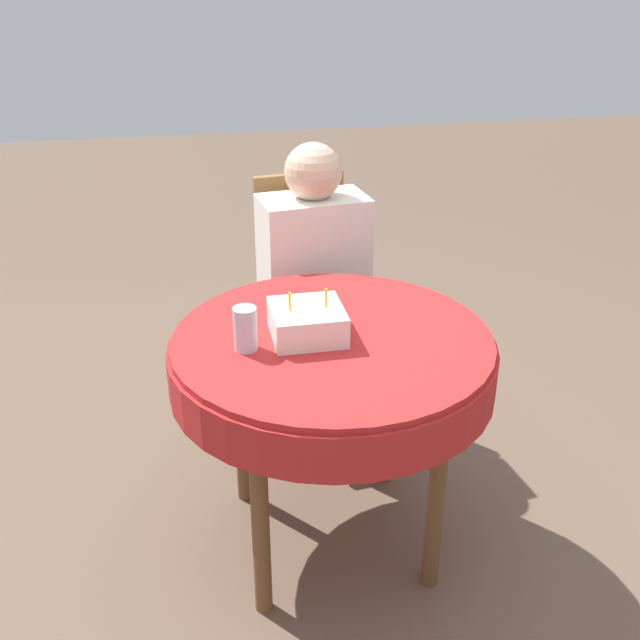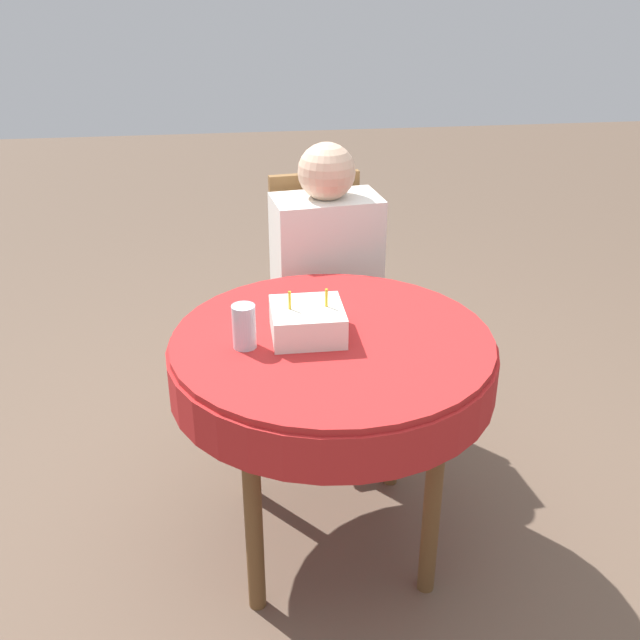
% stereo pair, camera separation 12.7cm
% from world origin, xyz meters
% --- Properties ---
extents(ground_plane, '(12.00, 12.00, 0.00)m').
position_xyz_m(ground_plane, '(0.00, 0.00, 0.00)').
color(ground_plane, brown).
extents(dining_table, '(0.93, 0.93, 0.73)m').
position_xyz_m(dining_table, '(0.00, 0.00, 0.64)').
color(dining_table, '#B22323').
rests_on(dining_table, ground_plane).
extents(chair, '(0.43, 0.43, 0.97)m').
position_xyz_m(chair, '(0.07, 0.75, 0.51)').
color(chair, brown).
rests_on(chair, ground_plane).
extents(person, '(0.40, 0.35, 1.12)m').
position_xyz_m(person, '(0.08, 0.66, 0.68)').
color(person, '#DBB293').
rests_on(person, ground_plane).
extents(birthday_cake, '(0.20, 0.20, 0.14)m').
position_xyz_m(birthday_cake, '(-0.07, 0.02, 0.78)').
color(birthday_cake, white).
rests_on(birthday_cake, dining_table).
extents(drinking_glass, '(0.06, 0.06, 0.12)m').
position_xyz_m(drinking_glass, '(-0.25, -0.03, 0.80)').
color(drinking_glass, silver).
rests_on(drinking_glass, dining_table).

